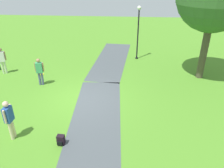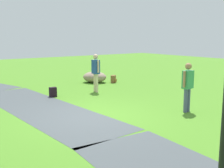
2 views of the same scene
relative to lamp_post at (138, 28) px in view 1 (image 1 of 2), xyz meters
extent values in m
plane|color=#4D8726|center=(6.29, -2.92, -2.37)|extent=(48.00, 48.00, 0.00)
cube|color=#454C50|center=(0.28, -1.91, -2.37)|extent=(8.14, 2.81, 0.01)
cube|color=#454C50|center=(8.26, -1.97, -2.37)|extent=(8.12, 2.69, 0.01)
cylinder|color=#474430|center=(3.01, 3.89, -0.63)|extent=(0.42, 0.42, 3.48)
cylinder|color=black|center=(0.00, 0.00, -2.32)|extent=(0.20, 0.20, 0.10)
cylinder|color=black|center=(0.00, 0.00, -0.57)|extent=(0.10, 0.10, 3.59)
sphere|color=white|center=(0.00, 0.00, 1.36)|extent=(0.28, 0.28, 0.28)
cylinder|color=beige|center=(3.48, -8.75, -1.95)|extent=(0.13, 0.13, 0.84)
cylinder|color=beige|center=(3.42, -8.60, -1.95)|extent=(0.13, 0.13, 0.84)
cube|color=silver|center=(3.45, -8.68, -1.22)|extent=(0.35, 0.42, 0.63)
cylinder|color=#85604B|center=(3.37, -8.47, -1.18)|extent=(0.08, 0.08, 0.56)
sphere|color=#85604B|center=(3.45, -8.68, -0.76)|extent=(0.23, 0.23, 0.23)
cylinder|color=#4B5277|center=(4.84, -5.59, -1.97)|extent=(0.13, 0.13, 0.79)
cylinder|color=#4B5277|center=(4.86, -5.75, -1.97)|extent=(0.13, 0.13, 0.79)
cube|color=#3B985C|center=(4.85, -5.67, -1.28)|extent=(0.29, 0.39, 0.60)
cylinder|color=#A67853|center=(4.82, -5.45, -1.25)|extent=(0.08, 0.08, 0.53)
cylinder|color=#A67853|center=(4.88, -5.89, -1.25)|extent=(0.08, 0.08, 0.53)
sphere|color=#A67853|center=(4.85, -5.67, -0.85)|extent=(0.21, 0.21, 0.21)
cylinder|color=beige|center=(9.40, -5.08, -1.96)|extent=(0.13, 0.13, 0.83)
cylinder|color=beige|center=(9.56, -5.09, -1.96)|extent=(0.13, 0.13, 0.83)
cube|color=#244A8F|center=(9.48, -5.09, -1.23)|extent=(0.37, 0.26, 0.62)
cylinder|color=beige|center=(9.26, -5.08, -1.20)|extent=(0.08, 0.08, 0.55)
cylinder|color=beige|center=(9.70, -5.10, -1.20)|extent=(0.08, 0.08, 0.55)
sphere|color=beige|center=(9.48, -5.09, -0.78)|extent=(0.22, 0.22, 0.22)
cube|color=black|center=(9.67, -3.08, -2.17)|extent=(0.22, 0.30, 0.40)
cube|color=black|center=(9.80, -3.09, -2.25)|extent=(0.08, 0.20, 0.18)
cylinder|color=yellow|center=(3.43, -6.23, -2.36)|extent=(0.28, 0.28, 0.02)
camera|label=1|loc=(16.01, -0.58, 3.59)|focal=35.15mm
camera|label=2|loc=(-1.00, 1.72, 0.13)|focal=45.12mm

